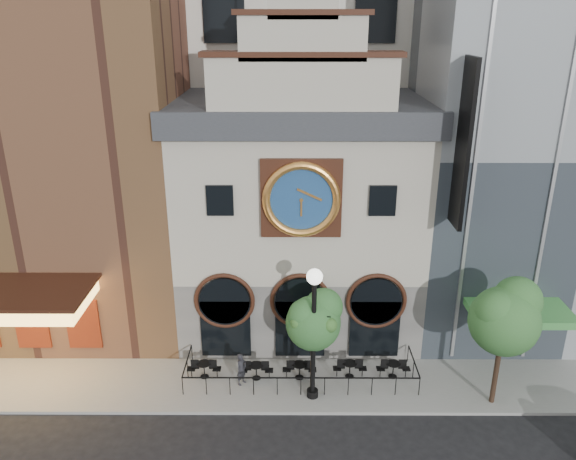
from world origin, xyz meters
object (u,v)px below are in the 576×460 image
Objects in this scene: bistro_0 at (204,369)px; bistro_2 at (299,369)px; bistro_3 at (350,368)px; bistro_4 at (393,368)px; bistro_1 at (256,370)px; pedestrian at (241,369)px; lamppost at (314,320)px; tree_left at (314,319)px; tree_right at (506,316)px.

bistro_2 is at bearing -0.64° from bistro_0.
bistro_4 is (2.04, -0.01, 0.00)m from bistro_3.
bistro_1 is 4.39m from bistro_3.
bistro_1 is 0.83m from pedestrian.
bistro_2 is 2.73m from pedestrian.
lamppost is (3.24, -0.92, 3.10)m from pedestrian.
tree_left is at bearing -59.07° from pedestrian.
tree_left is at bearing -156.36° from bistro_3.
bistro_2 is at bearing 132.74° from tree_left.
pedestrian is at bearing 176.20° from tree_left.
tree_left is at bearing -168.74° from bistro_4.
lamppost is (-1.81, -1.47, 3.42)m from bistro_3.
tree_left is 8.01m from tree_right.
bistro_0 is 0.27× the size of tree_right.
bistro_0 is at bearing 177.40° from bistro_1.
bistro_3 is 3.64m from tree_left.
bistro_3 is at bearing 179.65° from bistro_4.
bistro_4 is at bearing 1.17° from bistro_2.
bistro_1 is at bearing -24.80° from pedestrian.
tree_left is at bearing -7.99° from bistro_0.
bistro_0 is at bearing 172.53° from tree_right.
tree_right is (10.55, -1.59, 3.84)m from bistro_1.
bistro_3 is at bearing 23.64° from tree_left.
lamppost reaches higher than pedestrian.
lamppost reaches higher than bistro_2.
bistro_0 is 1.00× the size of bistro_1.
tree_right is at bearing -8.59° from bistro_1.
bistro_4 is 5.90m from tree_right.
pedestrian is 0.27× the size of tree_right.
tree_left reaches higher than bistro_3.
tree_left is at bearing 172.88° from tree_right.
tree_right is (8.53, -1.65, 3.84)m from bistro_2.
bistro_4 is 4.95m from tree_left.
pedestrian is at bearing -173.79° from bistro_3.
bistro_1 is 0.27× the size of tree_right.
bistro_3 is at bearing 2.13° from bistro_1.
lamppost reaches higher than bistro_0.
tree_right reaches higher than bistro_1.
lamppost is 1.29× the size of tree_left.
tree_left reaches higher than bistro_2.
bistro_2 and bistro_3 have the same top height.
bistro_1 and bistro_2 have the same top height.
bistro_0 is at bearing 172.04° from lamppost.
bistro_3 and bistro_4 have the same top height.
pedestrian is at bearing 173.85° from tree_right.
pedestrian is 0.25× the size of lamppost.
bistro_0 is 6.85m from bistro_3.
tree_left reaches higher than bistro_1.
bistro_3 is (6.85, 0.05, 0.00)m from bistro_0.
tree_left is (0.61, -0.67, 3.10)m from bistro_2.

